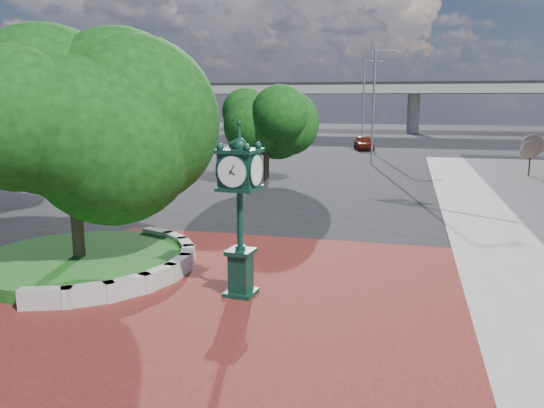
{
  "coord_description": "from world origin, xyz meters",
  "views": [
    {
      "loc": [
        4.37,
        -13.37,
        4.99
      ],
      "look_at": [
        0.58,
        1.5,
        1.96
      ],
      "focal_mm": 35.0,
      "sensor_mm": 36.0,
      "label": 1
    }
  ],
  "objects_px": {
    "street_lamp_near": "(376,98)",
    "street_lamp_far": "(366,96)",
    "post_clock": "(240,204)",
    "parked_car": "(364,143)"
  },
  "relations": [
    {
      "from": "parked_car",
      "to": "street_lamp_far",
      "type": "height_order",
      "value": "street_lamp_far"
    },
    {
      "from": "parked_car",
      "to": "street_lamp_near",
      "type": "xyz_separation_m",
      "value": [
        1.81,
        -12.45,
        4.37
      ]
    },
    {
      "from": "street_lamp_near",
      "to": "street_lamp_far",
      "type": "height_order",
      "value": "street_lamp_far"
    },
    {
      "from": "post_clock",
      "to": "street_lamp_near",
      "type": "distance_m",
      "value": 29.74
    },
    {
      "from": "parked_car",
      "to": "street_lamp_near",
      "type": "distance_m",
      "value": 13.32
    },
    {
      "from": "post_clock",
      "to": "street_lamp_near",
      "type": "relative_size",
      "value": 0.51
    },
    {
      "from": "street_lamp_near",
      "to": "street_lamp_far",
      "type": "relative_size",
      "value": 0.95
    },
    {
      "from": "street_lamp_near",
      "to": "street_lamp_far",
      "type": "bearing_deg",
      "value": 97.32
    },
    {
      "from": "post_clock",
      "to": "parked_car",
      "type": "xyz_separation_m",
      "value": [
        -0.28,
        42.02,
        -1.69
      ]
    },
    {
      "from": "street_lamp_far",
      "to": "parked_car",
      "type": "bearing_deg",
      "value": -85.61
    }
  ]
}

